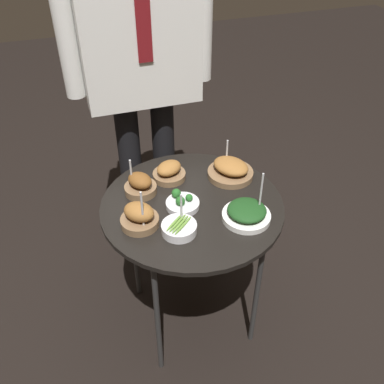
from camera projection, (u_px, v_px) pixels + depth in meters
name	position (u px, v px, depth m)	size (l,w,h in m)	color
ground_plane	(192.00, 313.00, 1.88)	(8.00, 8.00, 0.00)	black
serving_cart	(192.00, 213.00, 1.52)	(0.64, 0.64, 0.63)	black
bowl_broccoli_front_center	(182.00, 203.00, 1.47)	(0.12, 0.12, 0.05)	silver
bowl_roast_mid_right	(140.00, 185.00, 1.52)	(0.12, 0.12, 0.13)	brown
bowl_roast_front_right	(231.00, 170.00, 1.60)	(0.17, 0.18, 0.13)	brown
bowl_asparagus_mid_left	(179.00, 228.00, 1.37)	(0.11, 0.11, 0.13)	silver
bowl_spinach_far_rim	(247.00, 213.00, 1.41)	(0.16, 0.16, 0.17)	white
bowl_roast_back_left	(169.00, 172.00, 1.59)	(0.13, 0.12, 0.07)	brown
bowl_roast_front_left	(139.00, 216.00, 1.38)	(0.13, 0.13, 0.16)	brown
waiter_figure	(139.00, 43.00, 1.63)	(0.60, 0.22, 1.61)	black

